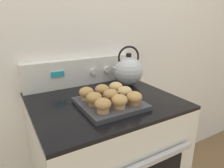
{
  "coord_description": "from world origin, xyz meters",
  "views": [
    {
      "loc": [
        -0.46,
        -0.54,
        1.34
      ],
      "look_at": [
        0.0,
        0.26,
        1.04
      ],
      "focal_mm": 32.0,
      "sensor_mm": 36.0,
      "label": 1
    }
  ],
  "objects_px": {
    "muffin_r0_c0": "(103,105)",
    "muffin_r1_c1": "(111,95)",
    "muffin_r2_c1": "(102,90)",
    "muffin_r0_c1": "(119,101)",
    "muffin_r1_c0": "(94,99)",
    "muffin_r2_c0": "(86,93)",
    "muffin_r1_c2": "(125,92)",
    "tea_kettle": "(128,71)",
    "muffin_r0_c2": "(134,98)",
    "muffin_r2_c2": "(116,88)",
    "muffin_pan": "(110,104)"
  },
  "relations": [
    {
      "from": "muffin_r1_c0",
      "to": "muffin_r1_c2",
      "type": "distance_m",
      "value": 0.17
    },
    {
      "from": "muffin_pan",
      "to": "muffin_r0_c0",
      "type": "bearing_deg",
      "value": -134.64
    },
    {
      "from": "muffin_r0_c0",
      "to": "muffin_r1_c1",
      "type": "bearing_deg",
      "value": 43.94
    },
    {
      "from": "muffin_r0_c0",
      "to": "muffin_r2_c1",
      "type": "height_order",
      "value": "same"
    },
    {
      "from": "muffin_r0_c0",
      "to": "muffin_r2_c1",
      "type": "xyz_separation_m",
      "value": [
        0.08,
        0.17,
        0.0
      ]
    },
    {
      "from": "muffin_r1_c0",
      "to": "muffin_pan",
      "type": "bearing_deg",
      "value": 0.19
    },
    {
      "from": "muffin_r1_c1",
      "to": "muffin_r2_c1",
      "type": "xyz_separation_m",
      "value": [
        -0.0,
        0.09,
        0.0
      ]
    },
    {
      "from": "muffin_r0_c1",
      "to": "muffin_r0_c2",
      "type": "bearing_deg",
      "value": -2.12
    },
    {
      "from": "muffin_r2_c0",
      "to": "muffin_r1_c0",
      "type": "bearing_deg",
      "value": -88.53
    },
    {
      "from": "muffin_pan",
      "to": "muffin_r0_c2",
      "type": "relative_size",
      "value": 3.95
    },
    {
      "from": "muffin_r1_c2",
      "to": "tea_kettle",
      "type": "distance_m",
      "value": 0.28
    },
    {
      "from": "muffin_r0_c0",
      "to": "muffin_r1_c2",
      "type": "xyz_separation_m",
      "value": [
        0.17,
        0.08,
        0.0
      ]
    },
    {
      "from": "muffin_r1_c1",
      "to": "muffin_r1_c2",
      "type": "bearing_deg",
      "value": 0.92
    },
    {
      "from": "muffin_r0_c0",
      "to": "muffin_r2_c0",
      "type": "bearing_deg",
      "value": 91.3
    },
    {
      "from": "muffin_r1_c2",
      "to": "muffin_r2_c0",
      "type": "distance_m",
      "value": 0.19
    },
    {
      "from": "muffin_r0_c1",
      "to": "muffin_r2_c2",
      "type": "bearing_deg",
      "value": 63.89
    },
    {
      "from": "muffin_r0_c1",
      "to": "muffin_r2_c1",
      "type": "height_order",
      "value": "same"
    },
    {
      "from": "muffin_r2_c2",
      "to": "muffin_r1_c0",
      "type": "bearing_deg",
      "value": -153.66
    },
    {
      "from": "muffin_r0_c0",
      "to": "muffin_r0_c1",
      "type": "distance_m",
      "value": 0.09
    },
    {
      "from": "muffin_r0_c2",
      "to": "tea_kettle",
      "type": "relative_size",
      "value": 0.29
    },
    {
      "from": "muffin_r0_c2",
      "to": "muffin_r2_c0",
      "type": "distance_m",
      "value": 0.24
    },
    {
      "from": "muffin_pan",
      "to": "muffin_r2_c2",
      "type": "height_order",
      "value": "muffin_r2_c2"
    },
    {
      "from": "muffin_r2_c0",
      "to": "muffin_r2_c2",
      "type": "distance_m",
      "value": 0.17
    },
    {
      "from": "muffin_r1_c0",
      "to": "muffin_r2_c0",
      "type": "xyz_separation_m",
      "value": [
        -0.0,
        0.09,
        0.0
      ]
    },
    {
      "from": "muffin_pan",
      "to": "tea_kettle",
      "type": "xyz_separation_m",
      "value": [
        0.26,
        0.22,
        0.09
      ]
    },
    {
      "from": "muffin_r2_c0",
      "to": "muffin_r0_c2",
      "type": "bearing_deg",
      "value": -45.47
    },
    {
      "from": "muffin_r0_c2",
      "to": "muffin_r2_c2",
      "type": "xyz_separation_m",
      "value": [
        0.0,
        0.17,
        0.0
      ]
    },
    {
      "from": "muffin_r0_c1",
      "to": "muffin_r2_c1",
      "type": "bearing_deg",
      "value": 90.52
    },
    {
      "from": "muffin_r2_c0",
      "to": "muffin_r2_c1",
      "type": "bearing_deg",
      "value": -1.55
    },
    {
      "from": "muffin_r0_c1",
      "to": "muffin_r1_c1",
      "type": "height_order",
      "value": "same"
    },
    {
      "from": "muffin_r1_c1",
      "to": "muffin_r2_c0",
      "type": "height_order",
      "value": "same"
    },
    {
      "from": "muffin_r0_c0",
      "to": "muffin_r0_c2",
      "type": "xyz_separation_m",
      "value": [
        0.17,
        -0.0,
        0.0
      ]
    },
    {
      "from": "muffin_r1_c0",
      "to": "muffin_r2_c1",
      "type": "distance_m",
      "value": 0.12
    },
    {
      "from": "muffin_r1_c0",
      "to": "muffin_r2_c0",
      "type": "height_order",
      "value": "same"
    },
    {
      "from": "muffin_r0_c0",
      "to": "muffin_r0_c1",
      "type": "bearing_deg",
      "value": 0.5
    },
    {
      "from": "muffin_r1_c1",
      "to": "muffin_r2_c2",
      "type": "xyz_separation_m",
      "value": [
        0.08,
        0.08,
        0.0
      ]
    },
    {
      "from": "muffin_r2_c2",
      "to": "muffin_r2_c1",
      "type": "bearing_deg",
      "value": 179.75
    },
    {
      "from": "muffin_r0_c2",
      "to": "muffin_r2_c0",
      "type": "height_order",
      "value": "same"
    },
    {
      "from": "muffin_r1_c1",
      "to": "muffin_r2_c0",
      "type": "bearing_deg",
      "value": 135.79
    },
    {
      "from": "muffin_r0_c1",
      "to": "muffin_r2_c1",
      "type": "relative_size",
      "value": 1.0
    },
    {
      "from": "muffin_pan",
      "to": "muffin_r2_c2",
      "type": "xyz_separation_m",
      "value": [
        0.08,
        0.08,
        0.04
      ]
    },
    {
      "from": "muffin_r1_c2",
      "to": "muffin_r2_c2",
      "type": "relative_size",
      "value": 1.0
    },
    {
      "from": "muffin_r2_c0",
      "to": "muffin_r1_c2",
      "type": "bearing_deg",
      "value": -26.52
    },
    {
      "from": "muffin_r1_c2",
      "to": "tea_kettle",
      "type": "height_order",
      "value": "tea_kettle"
    },
    {
      "from": "muffin_r0_c2",
      "to": "muffin_r1_c2",
      "type": "distance_m",
      "value": 0.09
    },
    {
      "from": "muffin_pan",
      "to": "muffin_r1_c0",
      "type": "distance_m",
      "value": 0.1
    },
    {
      "from": "muffin_r0_c1",
      "to": "muffin_r1_c0",
      "type": "relative_size",
      "value": 1.0
    },
    {
      "from": "muffin_r0_c0",
      "to": "muffin_r1_c2",
      "type": "bearing_deg",
      "value": 26.53
    },
    {
      "from": "muffin_r1_c2",
      "to": "muffin_r2_c1",
      "type": "xyz_separation_m",
      "value": [
        -0.08,
        0.08,
        0.0
      ]
    },
    {
      "from": "muffin_r0_c1",
      "to": "muffin_r1_c0",
      "type": "height_order",
      "value": "same"
    }
  ]
}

